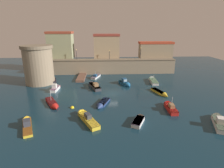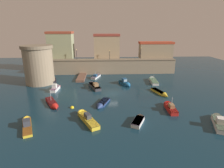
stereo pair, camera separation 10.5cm
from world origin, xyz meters
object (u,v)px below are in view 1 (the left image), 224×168
at_px(moored_boat_13, 102,104).
at_px(moored_boat_3, 139,120).
at_px(moored_boat_0, 153,80).
at_px(mooring_buoy_1, 59,86).
at_px(moored_boat_1, 170,107).
at_px(quay_lamp_2, 141,51).
at_px(moored_boat_10, 27,123).
at_px(moored_boat_2, 219,121).
at_px(moored_boat_11, 56,88).
at_px(mooring_buoy_0, 72,108).
at_px(moored_boat_5, 94,85).
at_px(moored_boat_7, 86,117).
at_px(moored_boat_12, 53,80).
at_px(moored_boat_8, 97,76).
at_px(quay_lamp_1, 109,53).
at_px(moored_boat_6, 126,83).
at_px(moored_boat_4, 53,104).
at_px(quay_lamp_0, 76,53).
at_px(fortress_tower, 39,65).
at_px(moored_boat_9, 161,93).

bearing_deg(moored_boat_13, moored_boat_3, 62.08).
bearing_deg(moored_boat_0, moored_boat_3, 163.69).
bearing_deg(moored_boat_0, mooring_buoy_1, 100.68).
bearing_deg(moored_boat_1, quay_lamp_2, 2.66).
distance_m(moored_boat_1, moored_boat_10, 24.65).
bearing_deg(mooring_buoy_1, moored_boat_2, -34.85).
bearing_deg(moored_boat_11, mooring_buoy_0, -147.79).
xyz_separation_m(moored_boat_5, moored_boat_7, (-0.45, -17.01, -0.08)).
bearing_deg(moored_boat_11, moored_boat_12, 23.09).
bearing_deg(moored_boat_8, mooring_buoy_0, -172.04).
bearing_deg(moored_boat_5, moored_boat_11, 80.49).
xyz_separation_m(quay_lamp_1, moored_boat_0, (11.82, -10.39, -6.33)).
xyz_separation_m(quay_lamp_1, moored_boat_8, (-4.05, -4.47, -6.37)).
bearing_deg(moored_boat_12, moored_boat_1, -141.19).
xyz_separation_m(moored_boat_3, moored_boat_6, (0.18, 19.79, 0.08)).
relative_size(moored_boat_5, moored_boat_8, 1.15).
relative_size(moored_boat_11, mooring_buoy_0, 6.66).
bearing_deg(quay_lamp_2, moored_boat_13, -115.83).
height_order(moored_boat_0, moored_boat_12, moored_boat_0).
bearing_deg(moored_boat_1, moored_boat_0, -2.59).
xyz_separation_m(quay_lamp_1, moored_boat_1, (10.23, -28.19, -6.26)).
xyz_separation_m(moored_boat_7, moored_boat_11, (-8.66, 15.35, 0.12)).
xyz_separation_m(mooring_buoy_0, mooring_buoy_1, (-5.41, 13.45, 0.00)).
bearing_deg(moored_boat_7, mooring_buoy_1, -2.31).
distance_m(moored_boat_11, moored_boat_12, 8.43).
distance_m(moored_boat_4, moored_boat_11, 9.45).
bearing_deg(mooring_buoy_1, quay_lamp_1, 44.95).
bearing_deg(moored_boat_8, moored_boat_1, -130.90).
bearing_deg(moored_boat_7, moored_boat_6, -52.52).
bearing_deg(quay_lamp_0, moored_boat_13, -72.59).
xyz_separation_m(quay_lamp_0, moored_boat_12, (-5.76, -8.27, -6.52)).
bearing_deg(quay_lamp_0, moored_boat_6, -42.15).
distance_m(moored_boat_13, mooring_buoy_0, 5.69).
bearing_deg(mooring_buoy_1, moored_boat_13, -48.72).
distance_m(fortress_tower, moored_boat_2, 42.65).
distance_m(moored_boat_7, mooring_buoy_0, 5.65).
height_order(moored_boat_11, moored_boat_13, moored_boat_11).
height_order(quay_lamp_0, moored_boat_11, quay_lamp_0).
xyz_separation_m(fortress_tower, mooring_buoy_0, (11.17, -16.57, -5.16)).
height_order(moored_boat_5, mooring_buoy_0, moored_boat_5).
height_order(moored_boat_0, moored_boat_9, moored_boat_0).
bearing_deg(moored_boat_8, moored_boat_5, -164.61).
bearing_deg(moored_boat_9, moored_boat_13, -84.52).
bearing_deg(mooring_buoy_0, moored_boat_1, -4.13).
distance_m(quay_lamp_2, mooring_buoy_0, 33.24).
xyz_separation_m(fortress_tower, moored_boat_8, (15.16, 5.83, -4.81)).
distance_m(quay_lamp_1, moored_boat_4, 28.93).
distance_m(fortress_tower, moored_boat_4, 17.56).
height_order(quay_lamp_1, moored_boat_2, quay_lamp_1).
xyz_separation_m(moored_boat_2, moored_boat_7, (-20.97, 2.32, -0.06)).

